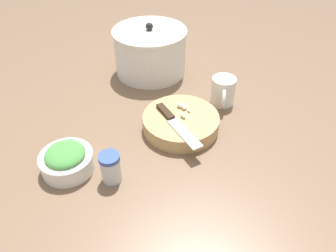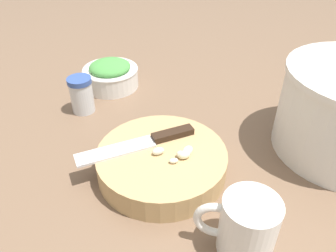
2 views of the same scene
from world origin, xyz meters
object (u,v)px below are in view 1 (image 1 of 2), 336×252
Objects in this scene: garlic_cloves at (183,108)px; cutting_board at (181,122)px; stock_pot at (150,51)px; coffee_mug at (223,91)px; spice_jar at (111,168)px; herb_bowl at (67,160)px; chef_knife at (175,122)px.

cutting_board is at bearing -142.21° from garlic_cloves.
stock_pot reaches higher than cutting_board.
stock_pot is at bearing 99.98° from coffee_mug.
garlic_cloves is 0.32m from spice_jar.
coffee_mug reaches higher than cutting_board.
herb_bowl is 1.45× the size of coffee_mug.
herb_bowl is 0.56m from coffee_mug.
chef_knife is at bearing -151.30° from garlic_cloves.
garlic_cloves is 0.86× the size of spice_jar.
stock_pot reaches higher than garlic_cloves.
garlic_cloves is at bearing -141.22° from chef_knife.
chef_knife is (-0.04, -0.01, 0.03)m from cutting_board.
coffee_mug is (0.56, -0.05, 0.01)m from herb_bowl.
herb_bowl is (-0.32, 0.08, -0.02)m from chef_knife.
coffee_mug is at bearing -2.94° from garlic_cloves.
herb_bowl reaches higher than cutting_board.
stock_pot is (0.43, 0.39, 0.04)m from spice_jar.
garlic_cloves is at bearing 177.06° from coffee_mug.
chef_knife is 0.33m from herb_bowl.
herb_bowl is 1.69× the size of spice_jar.
coffee_mug reaches higher than chef_knife.
spice_jar is at bearing -137.72° from stock_pot.
chef_knife reaches higher than cutting_board.
herb_bowl is at bearing 174.45° from coffee_mug.
garlic_cloves is 0.39m from herb_bowl.
herb_bowl is 0.13m from spice_jar.
garlic_cloves is at bearing 11.58° from spice_jar.
cutting_board is 1.05× the size of chef_knife.
cutting_board is 2.36× the size of coffee_mug.
herb_bowl is at bearing 124.00° from spice_jar.
stock_pot reaches higher than spice_jar.
stock_pot is (0.18, 0.36, 0.04)m from chef_knife.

